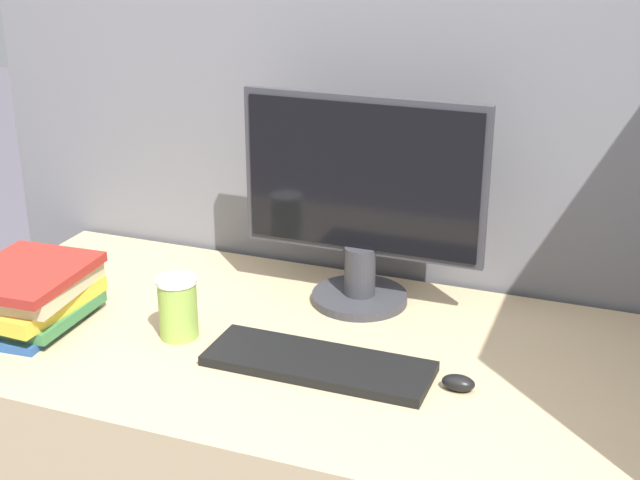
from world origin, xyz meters
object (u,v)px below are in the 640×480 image
(mouse, at_px, (458,383))
(book_stack, at_px, (32,294))
(monitor, at_px, (362,206))
(keyboard, at_px, (318,364))
(coffee_cup, at_px, (178,308))

(mouse, distance_m, book_stack, 0.92)
(monitor, height_order, book_stack, monitor)
(keyboard, bearing_deg, mouse, 3.76)
(monitor, height_order, mouse, monitor)
(book_stack, bearing_deg, coffee_cup, 10.50)
(keyboard, height_order, mouse, mouse)
(mouse, height_order, coffee_cup, coffee_cup)
(keyboard, relative_size, book_stack, 1.57)
(book_stack, bearing_deg, monitor, 30.02)
(monitor, xyz_separation_m, mouse, (0.30, -0.30, -0.22))
(book_stack, bearing_deg, keyboard, 3.40)
(mouse, bearing_deg, keyboard, -176.24)
(mouse, height_order, book_stack, book_stack)
(monitor, relative_size, mouse, 8.70)
(keyboard, xyz_separation_m, book_stack, (-0.64, -0.04, 0.06))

